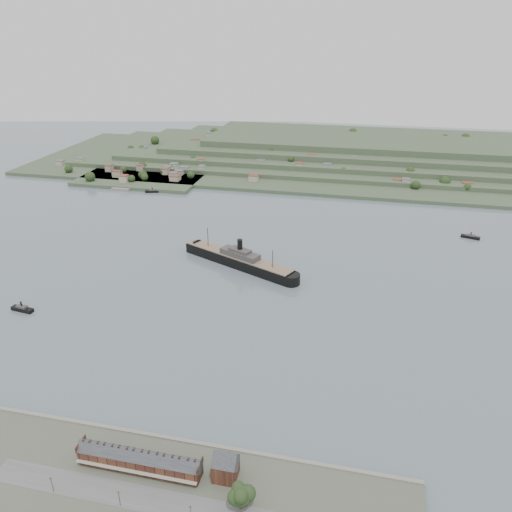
% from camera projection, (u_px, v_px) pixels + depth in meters
% --- Properties ---
extents(ground, '(1400.00, 1400.00, 0.00)m').
position_uv_depth(ground, '(251.00, 291.00, 364.37)').
color(ground, slate).
rests_on(ground, ground).
extents(near_shore, '(220.00, 80.00, 2.60)m').
position_uv_depth(near_shore, '(144.00, 511.00, 198.84)').
color(near_shore, '#4C5142').
rests_on(near_shore, ground).
extents(terrace_row, '(55.60, 9.80, 11.07)m').
position_uv_depth(terrace_row, '(139.00, 460.00, 214.93)').
color(terrace_row, '#3F1F16').
rests_on(terrace_row, ground).
extents(gabled_building, '(10.40, 10.18, 14.09)m').
position_uv_depth(gabled_building, '(226.00, 466.00, 210.44)').
color(gabled_building, '#3F1F16').
rests_on(gabled_building, ground).
extents(far_peninsula, '(760.00, 309.00, 30.00)m').
position_uv_depth(far_peninsula, '(334.00, 154.00, 701.32)').
color(far_peninsula, '#3C4F34').
rests_on(far_peninsula, ground).
extents(steamship, '(109.50, 59.00, 28.03)m').
position_uv_depth(steamship, '(235.00, 259.00, 402.92)').
color(steamship, black).
rests_on(steamship, ground).
extents(tugboat, '(16.64, 6.45, 7.30)m').
position_uv_depth(tugboat, '(22.00, 309.00, 338.96)').
color(tugboat, black).
rests_on(tugboat, ground).
extents(ferry_west, '(17.13, 9.53, 6.20)m').
position_uv_depth(ferry_west, '(152.00, 191.00, 577.92)').
color(ferry_west, black).
rests_on(ferry_west, ground).
extents(ferry_east, '(17.03, 9.20, 6.15)m').
position_uv_depth(ferry_east, '(471.00, 237.00, 454.41)').
color(ferry_east, black).
rests_on(ferry_east, ground).
extents(fig_tree, '(10.97, 9.50, 12.24)m').
position_uv_depth(fig_tree, '(241.00, 496.00, 195.66)').
color(fig_tree, '#3B271B').
rests_on(fig_tree, ground).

